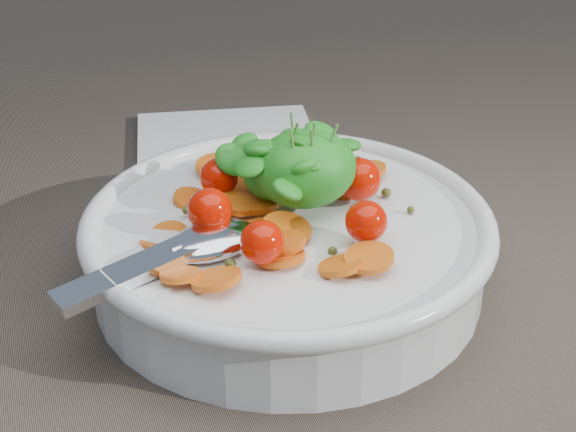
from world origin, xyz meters
name	(u,v)px	position (x,y,z in m)	size (l,w,h in m)	color
ground	(269,268)	(0.00, 0.00, 0.00)	(6.00, 6.00, 0.00)	brown
bowl	(287,244)	(0.01, -0.03, 0.03)	(0.32, 0.29, 0.13)	silver
napkin	(227,142)	(0.03, 0.23, 0.00)	(0.17, 0.15, 0.01)	white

